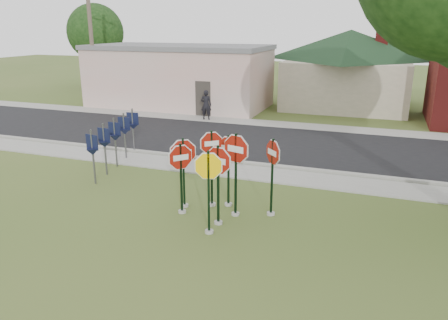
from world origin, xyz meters
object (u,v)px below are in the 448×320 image
(stop_sign_left, at_px, (181,170))
(utility_pole_near, at_px, (91,33))
(stop_sign_center, at_px, (218,174))
(stop_sign_yellow, at_px, (209,182))
(pedestrian, at_px, (206,105))

(stop_sign_left, xyz_separation_m, utility_pole_near, (-13.03, 13.95, 3.58))
(stop_sign_center, relative_size, stop_sign_left, 1.07)
(stop_sign_yellow, height_order, utility_pole_near, utility_pole_near)
(stop_sign_left, relative_size, pedestrian, 1.29)
(stop_sign_center, distance_m, stop_sign_left, 1.37)
(stop_sign_left, bearing_deg, pedestrian, 109.13)
(pedestrian, bearing_deg, utility_pole_near, -16.95)
(utility_pole_near, height_order, pedestrian, utility_pole_near)
(utility_pole_near, distance_m, pedestrian, 9.56)
(stop_sign_center, xyz_separation_m, utility_pole_near, (-14.35, 14.30, 3.46))
(stop_sign_yellow, xyz_separation_m, utility_pole_near, (-14.31, 14.92, 3.48))
(stop_sign_center, relative_size, utility_pole_near, 0.26)
(stop_sign_yellow, distance_m, utility_pole_near, 20.97)
(stop_sign_left, bearing_deg, stop_sign_yellow, -37.24)
(stop_sign_yellow, bearing_deg, stop_sign_center, 86.86)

